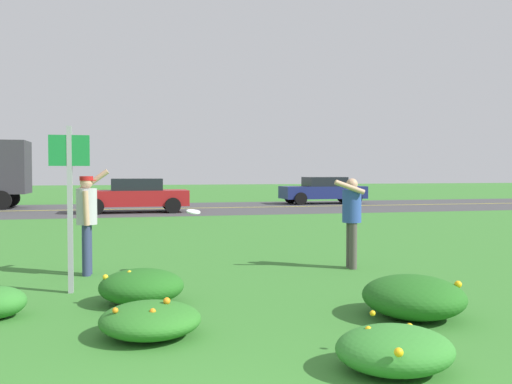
{
  "coord_description": "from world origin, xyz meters",
  "views": [
    {
      "loc": [
        -0.39,
        -2.36,
        1.75
      ],
      "look_at": [
        2.05,
        7.64,
        1.37
      ],
      "focal_mm": 39.21,
      "sensor_mm": 36.0,
      "label": 1
    }
  ],
  "objects_px": {
    "sign_post_by_roadside": "(70,192)",
    "car_red_center_left": "(135,195)",
    "person_catcher_blue_shirt": "(351,214)",
    "frisbee_white": "(193,212)",
    "car_navy_leftmost": "(323,190)",
    "person_thrower_red_cap_gray_shirt": "(87,214)"
  },
  "relations": [
    {
      "from": "sign_post_by_roadside",
      "to": "car_red_center_left",
      "type": "relative_size",
      "value": 0.53
    },
    {
      "from": "person_catcher_blue_shirt",
      "to": "car_red_center_left",
      "type": "distance_m",
      "value": 15.39
    },
    {
      "from": "sign_post_by_roadside",
      "to": "frisbee_white",
      "type": "xyz_separation_m",
      "value": [
        1.9,
        0.98,
        -0.39
      ]
    },
    {
      "from": "frisbee_white",
      "to": "car_navy_leftmost",
      "type": "distance_m",
      "value": 21.42
    },
    {
      "from": "person_thrower_red_cap_gray_shirt",
      "to": "person_catcher_blue_shirt",
      "type": "height_order",
      "value": "person_thrower_red_cap_gray_shirt"
    },
    {
      "from": "sign_post_by_roadside",
      "to": "person_thrower_red_cap_gray_shirt",
      "type": "height_order",
      "value": "sign_post_by_roadside"
    },
    {
      "from": "person_thrower_red_cap_gray_shirt",
      "to": "frisbee_white",
      "type": "bearing_deg",
      "value": -13.18
    },
    {
      "from": "frisbee_white",
      "to": "car_navy_leftmost",
      "type": "xyz_separation_m",
      "value": [
        9.51,
        19.19,
        -0.33
      ]
    },
    {
      "from": "person_thrower_red_cap_gray_shirt",
      "to": "car_red_center_left",
      "type": "distance_m",
      "value": 14.61
    },
    {
      "from": "sign_post_by_roadside",
      "to": "car_red_center_left",
      "type": "bearing_deg",
      "value": 85.31
    },
    {
      "from": "person_thrower_red_cap_gray_shirt",
      "to": "frisbee_white",
      "type": "relative_size",
      "value": 7.41
    },
    {
      "from": "car_navy_leftmost",
      "to": "car_red_center_left",
      "type": "relative_size",
      "value": 1.0
    },
    {
      "from": "person_catcher_blue_shirt",
      "to": "car_red_center_left",
      "type": "bearing_deg",
      "value": 102.9
    },
    {
      "from": "frisbee_white",
      "to": "person_thrower_red_cap_gray_shirt",
      "type": "bearing_deg",
      "value": 166.82
    },
    {
      "from": "sign_post_by_roadside",
      "to": "frisbee_white",
      "type": "distance_m",
      "value": 2.17
    },
    {
      "from": "person_catcher_blue_shirt",
      "to": "car_navy_leftmost",
      "type": "bearing_deg",
      "value": 70.87
    },
    {
      "from": "person_catcher_blue_shirt",
      "to": "person_thrower_red_cap_gray_shirt",
      "type": "bearing_deg",
      "value": 174.52
    },
    {
      "from": "frisbee_white",
      "to": "car_navy_leftmost",
      "type": "bearing_deg",
      "value": 63.63
    },
    {
      "from": "frisbee_white",
      "to": "car_red_center_left",
      "type": "xyz_separation_m",
      "value": [
        -0.59,
        14.97,
        -0.33
      ]
    },
    {
      "from": "person_thrower_red_cap_gray_shirt",
      "to": "person_catcher_blue_shirt",
      "type": "xyz_separation_m",
      "value": [
        4.59,
        -0.44,
        -0.05
      ]
    },
    {
      "from": "person_catcher_blue_shirt",
      "to": "frisbee_white",
      "type": "bearing_deg",
      "value": 179.35
    },
    {
      "from": "sign_post_by_roadside",
      "to": "person_thrower_red_cap_gray_shirt",
      "type": "relative_size",
      "value": 1.34
    }
  ]
}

